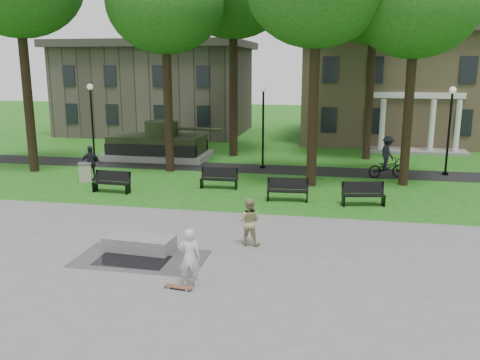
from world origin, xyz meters
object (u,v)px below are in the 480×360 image
Objects in this scene: concrete_block at (139,243)px; park_bench_0 at (112,181)px; cyclist at (387,161)px; trash_bin at (85,172)px; friend_watching at (249,222)px; skateboarder at (190,258)px.

concrete_block is 1.21× the size of park_bench_0.
concrete_block is at bearing 124.85° from cyclist.
park_bench_0 is 1.90× the size of trash_bin.
friend_watching is 0.87× the size of park_bench_0.
skateboarder reaches higher than concrete_block.
trash_bin reaches higher than concrete_block.
skateboarder is 1.01× the size of friend_watching.
trash_bin is at bearing -59.67° from skateboarder.
park_bench_0 reaches higher than trash_bin.
cyclist is at bearing 55.79° from concrete_block.
friend_watching reaches higher than park_bench_0.
cyclist is (6.30, 15.07, 0.08)m from skateboarder.
concrete_block is 1.36× the size of skateboarder.
park_bench_0 is (-7.56, 5.83, -0.29)m from friend_watching.
trash_bin is at bearing -34.38° from friend_watching.
trash_bin is (-8.90, 11.15, -0.34)m from skateboarder.
friend_watching is at bearing 134.48° from cyclist.
trash_bin is at bearing 144.93° from park_bench_0.
cyclist reaches higher than skateboarder.
skateboarder is at bearing 77.61° from friend_watching.
cyclist is 15.70m from trash_bin.
park_bench_0 is (-6.57, 9.30, -0.30)m from skateboarder.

